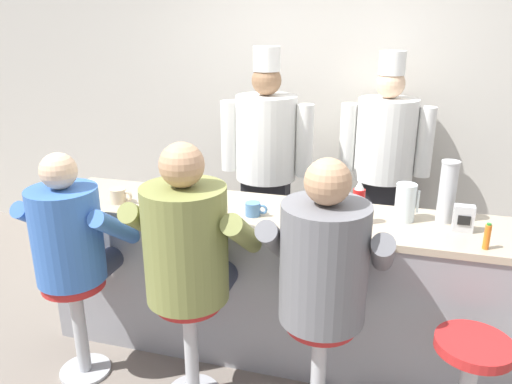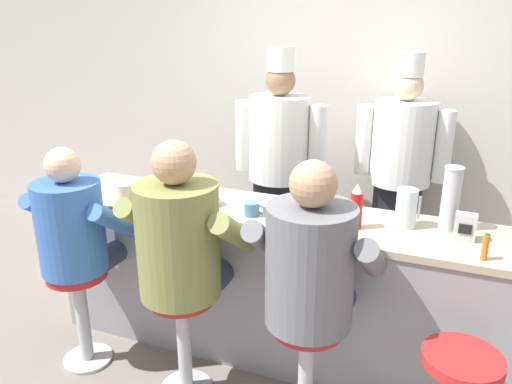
% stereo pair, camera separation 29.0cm
% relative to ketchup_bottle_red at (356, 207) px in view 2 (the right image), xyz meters
% --- Properties ---
extents(ground_plane, '(20.00, 20.00, 0.00)m').
position_rel_ketchup_bottle_red_xyz_m(ground_plane, '(-0.43, -0.23, -1.07)').
color(ground_plane, slate).
extents(wall_back, '(10.00, 0.06, 2.70)m').
position_rel_ketchup_bottle_red_xyz_m(wall_back, '(-0.43, 1.58, 0.28)').
color(wall_back, beige).
rests_on(wall_back, ground_plane).
extents(diner_counter, '(2.97, 0.57, 0.95)m').
position_rel_ketchup_bottle_red_xyz_m(diner_counter, '(-0.43, 0.06, -0.59)').
color(diner_counter, gray).
rests_on(diner_counter, ground_plane).
extents(ketchup_bottle_red, '(0.07, 0.07, 0.26)m').
position_rel_ketchup_bottle_red_xyz_m(ketchup_bottle_red, '(0.00, 0.00, 0.00)').
color(ketchup_bottle_red, red).
rests_on(ketchup_bottle_red, diner_counter).
extents(mustard_bottle_yellow, '(0.07, 0.07, 0.20)m').
position_rel_ketchup_bottle_red_xyz_m(mustard_bottle_yellow, '(-0.22, -0.03, -0.03)').
color(mustard_bottle_yellow, yellow).
rests_on(mustard_bottle_yellow, diner_counter).
extents(hot_sauce_bottle_orange, '(0.03, 0.03, 0.14)m').
position_rel_ketchup_bottle_red_xyz_m(hot_sauce_bottle_orange, '(0.64, -0.15, -0.05)').
color(hot_sauce_bottle_orange, orange).
rests_on(hot_sauce_bottle_orange, diner_counter).
extents(water_pitcher_clear, '(0.13, 0.11, 0.21)m').
position_rel_ketchup_bottle_red_xyz_m(water_pitcher_clear, '(0.25, 0.12, -0.01)').
color(water_pitcher_clear, silver).
rests_on(water_pitcher_clear, diner_counter).
extents(breakfast_plate, '(0.24, 0.24, 0.05)m').
position_rel_ketchup_bottle_red_xyz_m(breakfast_plate, '(-1.18, 0.05, -0.11)').
color(breakfast_plate, white).
rests_on(breakfast_plate, diner_counter).
extents(cereal_bowl, '(0.14, 0.14, 0.05)m').
position_rel_ketchup_bottle_red_xyz_m(cereal_bowl, '(-0.90, 0.02, -0.09)').
color(cereal_bowl, white).
rests_on(cereal_bowl, diner_counter).
extents(coffee_mug_blue, '(0.13, 0.09, 0.08)m').
position_rel_ketchup_bottle_red_xyz_m(coffee_mug_blue, '(-0.59, -0.04, -0.08)').
color(coffee_mug_blue, '#4C7AB2').
rests_on(coffee_mug_blue, diner_counter).
extents(coffee_mug_tan, '(0.14, 0.10, 0.09)m').
position_rel_ketchup_bottle_red_xyz_m(coffee_mug_tan, '(-1.44, -0.07, -0.07)').
color(coffee_mug_tan, beige).
rests_on(coffee_mug_tan, diner_counter).
extents(cup_stack_steel, '(0.10, 0.10, 0.35)m').
position_rel_ketchup_bottle_red_xyz_m(cup_stack_steel, '(0.46, 0.17, 0.06)').
color(cup_stack_steel, '#B7BABF').
rests_on(cup_stack_steel, diner_counter).
extents(napkin_dispenser_chrome, '(0.11, 0.06, 0.14)m').
position_rel_ketchup_bottle_red_xyz_m(napkin_dispenser_chrome, '(0.55, 0.05, -0.05)').
color(napkin_dispenser_chrome, silver).
rests_on(napkin_dispenser_chrome, diner_counter).
extents(diner_seated_blue, '(0.58, 0.57, 1.37)m').
position_rel_ketchup_bottle_red_xyz_m(diner_seated_blue, '(-1.52, -0.46, -0.22)').
color(diner_seated_blue, '#B2B5BA').
rests_on(diner_seated_blue, ground_plane).
extents(diner_seated_olive, '(0.66, 0.65, 1.47)m').
position_rel_ketchup_bottle_red_xyz_m(diner_seated_olive, '(-0.82, -0.45, -0.17)').
color(diner_seated_olive, '#B2B5BA').
rests_on(diner_seated_olive, ground_plane).
extents(diner_seated_grey, '(0.64, 0.63, 1.45)m').
position_rel_ketchup_bottle_red_xyz_m(diner_seated_grey, '(-0.11, -0.46, -0.18)').
color(diner_seated_grey, '#B2B5BA').
rests_on(diner_seated_grey, ground_plane).
extents(cook_in_whites_near, '(0.72, 0.46, 1.84)m').
position_rel_ketchup_bottle_red_xyz_m(cook_in_whites_near, '(-0.78, 0.98, -0.06)').
color(cook_in_whites_near, '#232328').
rests_on(cook_in_whites_near, ground_plane).
extents(cook_in_whites_far, '(0.71, 0.45, 1.81)m').
position_rel_ketchup_bottle_red_xyz_m(cook_in_whites_far, '(0.09, 1.27, -0.08)').
color(cook_in_whites_far, '#232328').
rests_on(cook_in_whites_far, ground_plane).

